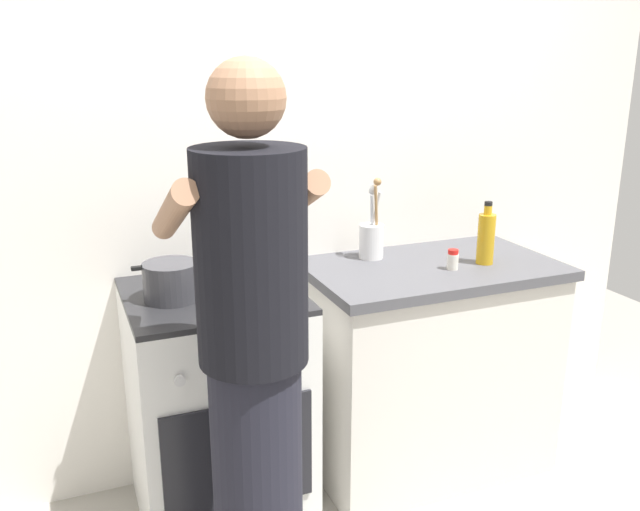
% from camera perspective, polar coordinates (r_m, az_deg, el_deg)
% --- Properties ---
extents(ground, '(6.00, 6.00, 0.00)m').
position_cam_1_polar(ground, '(2.79, -0.03, -20.89)').
color(ground, gray).
extents(back_wall, '(3.20, 0.10, 2.50)m').
position_cam_1_polar(back_wall, '(2.79, -0.07, 7.33)').
color(back_wall, silver).
rests_on(back_wall, ground).
extents(countertop, '(1.00, 0.60, 0.90)m').
position_cam_1_polar(countertop, '(2.88, 9.14, -9.25)').
color(countertop, silver).
rests_on(countertop, ground).
extents(stove_range, '(0.60, 0.62, 0.90)m').
position_cam_1_polar(stove_range, '(2.58, -8.72, -12.62)').
color(stove_range, white).
rests_on(stove_range, ground).
extents(pot, '(0.26, 0.19, 0.13)m').
position_cam_1_polar(pot, '(2.33, -12.53, -2.14)').
color(pot, '#38383D').
rests_on(pot, stove_range).
extents(mixing_bowl, '(0.26, 0.26, 0.10)m').
position_cam_1_polar(mixing_bowl, '(2.39, -5.90, -1.62)').
color(mixing_bowl, '#B7B7BC').
rests_on(mixing_bowl, stove_range).
extents(utensil_crock, '(0.10, 0.10, 0.33)m').
position_cam_1_polar(utensil_crock, '(2.75, 4.41, 1.60)').
color(utensil_crock, silver).
rests_on(utensil_crock, countertop).
extents(spice_bottle, '(0.04, 0.04, 0.08)m').
position_cam_1_polar(spice_bottle, '(2.66, 11.21, -0.36)').
color(spice_bottle, silver).
rests_on(spice_bottle, countertop).
extents(oil_bottle, '(0.07, 0.07, 0.25)m').
position_cam_1_polar(oil_bottle, '(2.74, 13.92, 1.49)').
color(oil_bottle, gold).
rests_on(oil_bottle, countertop).
extents(person, '(0.41, 0.50, 1.70)m').
position_cam_1_polar(person, '(1.89, -5.63, -9.80)').
color(person, black).
rests_on(person, ground).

